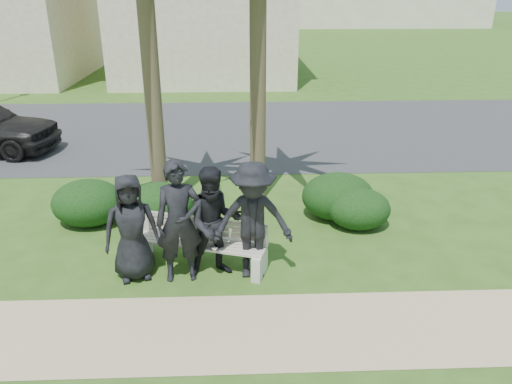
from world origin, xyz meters
TOP-DOWN VIEW (x-y plane):
  - ground at (0.00, 0.00)m, footprint 160.00×160.00m
  - footpath at (0.00, -1.80)m, footprint 30.00×1.60m
  - asphalt_street at (0.00, 8.00)m, footprint 160.00×8.00m
  - park_bench at (-0.23, -0.11)m, footprint 2.29×1.11m
  - man_a at (-1.20, -0.39)m, footprint 0.94×0.74m
  - man_b at (-0.47, -0.46)m, footprint 0.75×0.55m
  - man_c at (0.05, -0.37)m, footprint 0.98×0.83m
  - man_d at (0.62, -0.42)m, footprint 1.21×0.70m
  - hedge_a at (-2.42, 1.55)m, footprint 1.35×1.12m
  - hedge_b at (-1.07, 1.51)m, footprint 1.25×1.03m
  - hedge_c at (-0.90, 1.60)m, footprint 0.94×0.78m
  - hedge_e at (2.34, 1.64)m, footprint 1.40×1.15m
  - hedge_f at (2.65, 1.19)m, footprint 1.17×0.96m

SIDE VIEW (x-z plane):
  - ground at x=0.00m, z-range 0.00..0.00m
  - footpath at x=0.00m, z-range -0.01..0.01m
  - asphalt_street at x=0.00m, z-range -0.01..0.01m
  - hedge_c at x=-0.90m, z-range 0.00..0.61m
  - park_bench at x=-0.23m, z-range -0.04..0.72m
  - hedge_f at x=2.65m, z-range 0.00..0.76m
  - hedge_b at x=-1.07m, z-range 0.00..0.82m
  - hedge_a at x=-2.42m, z-range 0.00..0.88m
  - hedge_e at x=2.34m, z-range 0.00..0.91m
  - man_a at x=-1.20m, z-range 0.00..1.68m
  - man_c at x=0.05m, z-range 0.00..1.77m
  - man_d at x=0.62m, z-range 0.00..1.86m
  - man_b at x=-0.47m, z-range 0.00..1.91m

